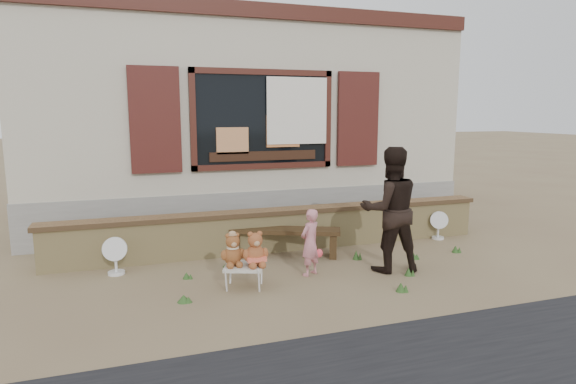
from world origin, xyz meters
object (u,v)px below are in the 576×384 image
object	(u,v)px
teddy_bear_left	(233,249)
teddy_bear_right	(255,248)
bench	(285,236)
adult	(390,210)
folding_chair	(244,267)
child	(310,242)

from	to	relation	value
teddy_bear_left	teddy_bear_right	xyz separation A→B (m)	(0.26, -0.10, 0.01)
bench	adult	distance (m)	1.69
folding_chair	child	xyz separation A→B (m)	(0.95, 0.19, 0.19)
bench	teddy_bear_left	bearing A→B (deg)	-110.35
child	bench	bearing A→B (deg)	-118.49
bench	adult	world-z (taller)	adult
bench	teddy_bear_right	xyz separation A→B (m)	(-0.78, -1.18, 0.20)
folding_chair	adult	distance (m)	2.15
child	teddy_bear_left	bearing A→B (deg)	-23.79
bench	teddy_bear_right	bearing A→B (deg)	-99.89
adult	child	bearing A→B (deg)	0.76
folding_chair	teddy_bear_right	distance (m)	0.29
adult	bench	bearing A→B (deg)	-34.94
folding_chair	child	distance (m)	0.99
teddy_bear_left	adult	xyz separation A→B (m)	(2.19, -0.02, 0.36)
bench	folding_chair	bearing A→B (deg)	-105.28
bench	teddy_bear_right	world-z (taller)	teddy_bear_right
folding_chair	teddy_bear_right	bearing A→B (deg)	0.00
teddy_bear_left	child	world-z (taller)	child
folding_chair	teddy_bear_left	world-z (taller)	teddy_bear_left
adult	teddy_bear_left	bearing A→B (deg)	8.29
folding_chair	teddy_bear_left	size ratio (longest dim) A/B	1.41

